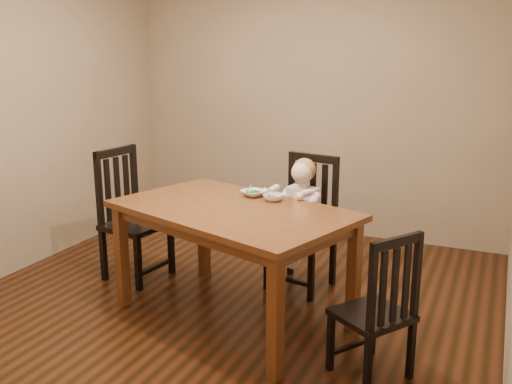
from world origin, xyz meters
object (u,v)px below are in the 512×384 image
at_px(bowl_peas, 254,193).
at_px(dining_table, 232,221).
at_px(bowl_veg, 273,197).
at_px(chair_left, 131,217).
at_px(toddler, 301,210).
at_px(chair_right, 378,310).
at_px(chair_child, 304,225).

bearing_deg(bowl_peas, dining_table, -91.46).
bearing_deg(dining_table, bowl_veg, 55.99).
bearing_deg(chair_left, toddler, 112.32).
bearing_deg(dining_table, chair_right, -18.56).
xyz_separation_m(chair_left, bowl_peas, (1.14, 0.01, 0.33)).
bearing_deg(dining_table, bowl_peas, 88.54).
xyz_separation_m(dining_table, chair_child, (0.28, 0.76, -0.22)).
bearing_deg(bowl_peas, chair_right, -33.06).
bearing_deg(toddler, chair_right, 137.88).
bearing_deg(toddler, bowl_veg, 88.89).
relative_size(dining_table, toddler, 3.41).
distance_m(chair_child, bowl_peas, 0.59).
distance_m(chair_left, bowl_peas, 1.19).
bearing_deg(toddler, dining_table, 78.25).
xyz_separation_m(chair_child, bowl_peas, (-0.27, -0.41, 0.34)).
xyz_separation_m(chair_child, bowl_veg, (-0.09, -0.47, 0.34)).
xyz_separation_m(dining_table, bowl_peas, (0.01, 0.35, 0.12)).
distance_m(chair_left, toddler, 1.46).
bearing_deg(chair_right, toddler, 72.29).
height_order(chair_left, bowl_peas, chair_left).
bearing_deg(chair_left, chair_right, 80.12).
xyz_separation_m(chair_right, bowl_peas, (-1.13, 0.74, 0.41)).
bearing_deg(bowl_veg, chair_left, 177.73).
bearing_deg(bowl_peas, bowl_veg, -18.92).
bearing_deg(bowl_veg, chair_right, -35.44).
xyz_separation_m(dining_table, chair_left, (-1.13, 0.34, -0.21)).
xyz_separation_m(dining_table, toddler, (0.27, 0.71, -0.08)).
height_order(toddler, bowl_veg, toddler).
height_order(chair_child, bowl_veg, chair_child).
distance_m(bowl_peas, bowl_veg, 0.20).
relative_size(dining_table, chair_left, 1.71).
distance_m(chair_right, bowl_veg, 1.23).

